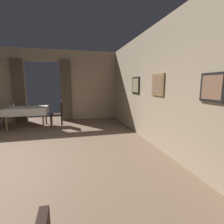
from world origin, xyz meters
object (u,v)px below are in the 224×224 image
Objects in this scene: dining_table_mid at (27,110)px; chair_mid_right at (58,112)px; flower_vase_mid at (13,104)px; plate_mid_b at (26,107)px.

chair_mid_right is (1.09, 0.00, -0.15)m from dining_table_mid.
flower_vase_mid is 0.48m from plate_mid_b.
dining_table_mid is 0.53m from flower_vase_mid.
dining_table_mid is 1.51× the size of chair_mid_right.
chair_mid_right reaches higher than dining_table_mid.
flower_vase_mid reaches higher than plate_mid_b.
chair_mid_right is 4.47× the size of plate_mid_b.
flower_vase_mid is 0.88× the size of plate_mid_b.
plate_mid_b is (-1.12, -0.01, 0.24)m from chair_mid_right.
chair_mid_right reaches higher than plate_mid_b.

